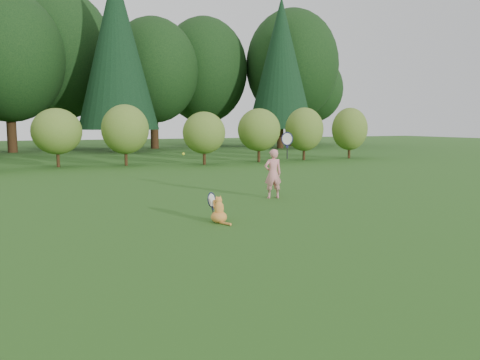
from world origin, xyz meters
name	(u,v)px	position (x,y,z in m)	size (l,w,h in m)	color
ground	(247,221)	(0.00, 0.00, 0.00)	(100.00, 100.00, 0.00)	#245317
shrub_row	(128,134)	(0.00, 13.00, 1.40)	(28.00, 3.00, 2.80)	#557424
woodland_backdrop	(97,33)	(0.00, 23.00, 7.50)	(48.00, 10.00, 15.00)	black
child	(273,172)	(1.76, 2.30, 0.65)	(0.71, 0.44, 1.86)	pink
cat	(219,209)	(-0.55, 0.08, 0.26)	(0.38, 0.70, 0.70)	orange
tennis_ball	(183,154)	(-0.83, 1.47, 1.24)	(0.06, 0.06, 0.06)	yellow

